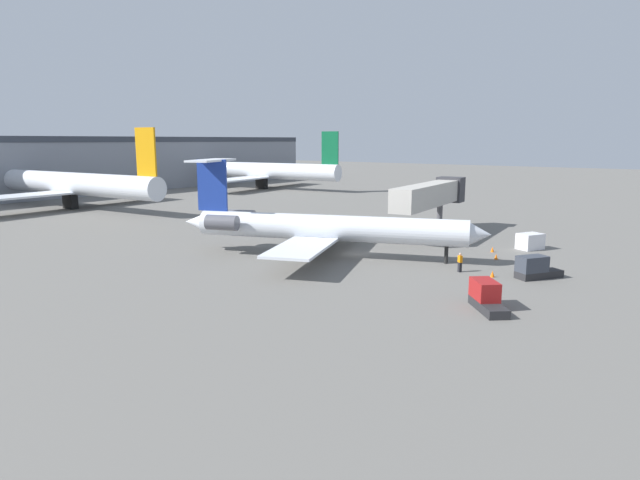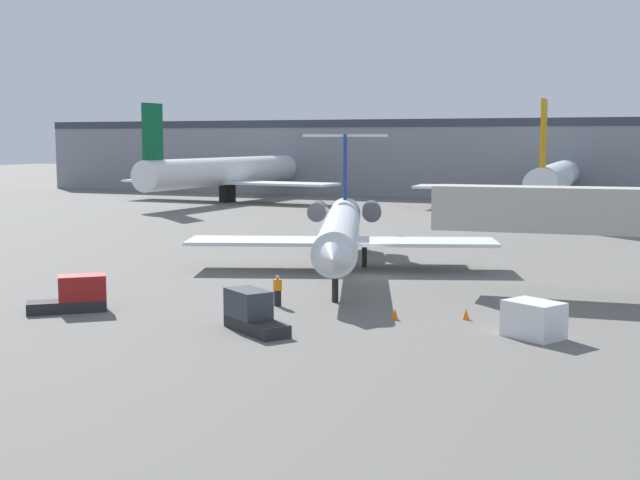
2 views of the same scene
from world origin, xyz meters
TOP-DOWN VIEW (x-y plane):
  - ground_plane at (0.00, 0.00)m, footprint 400.00×400.00m
  - regional_jet at (-2.42, 2.51)m, footprint 21.45×29.56m
  - jet_bridge at (15.79, -1.36)m, footprint 18.58×4.45m
  - ground_crew_marshaller at (-0.66, -11.35)m, footprint 0.45×0.48m
  - baggage_tug_lead at (0.82, -17.24)m, footprint 4.10×3.39m
  - baggage_tug_trailing at (-9.78, -16.76)m, footprint 3.97×3.64m
  - cargo_container_uld at (13.28, -13.57)m, footprint 3.01×2.73m
  - traffic_cone_near at (-0.84, -14.27)m, footprint 0.36×0.36m
  - traffic_cone_mid at (9.53, -10.86)m, footprint 0.36×0.36m
  - traffic_cone_far at (6.27, -12.29)m, footprint 0.36×0.36m
  - terminal_building at (0.00, 87.19)m, footprint 173.05×25.77m
  - parked_airliner_west_end at (-41.17, 56.17)m, footprint 33.22×39.42m
  - parked_airliner_west_mid at (4.57, 57.95)m, footprint 35.93×42.57m

SIDE VIEW (x-z plane):
  - ground_plane at x=0.00m, z-range -0.10..0.00m
  - traffic_cone_near at x=-0.84m, z-range 0.00..0.55m
  - traffic_cone_mid at x=9.53m, z-range 0.00..0.55m
  - traffic_cone_far at x=6.27m, z-range 0.00..0.55m
  - cargo_container_uld at x=13.28m, z-range 0.00..1.66m
  - baggage_tug_lead at x=0.82m, z-range -0.11..1.79m
  - baggage_tug_trailing at x=-9.78m, z-range -0.11..1.79m
  - ground_crew_marshaller at x=-0.66m, z-range 0.01..1.70m
  - regional_jet at x=-2.42m, z-range -1.70..7.65m
  - parked_airliner_west_mid at x=4.57m, z-range -2.41..10.64m
  - parked_airliner_west_end at x=-41.17m, z-range -2.41..10.97m
  - jet_bridge at x=15.79m, z-range 1.57..8.10m
  - terminal_building at x=0.00m, z-range 0.01..12.01m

